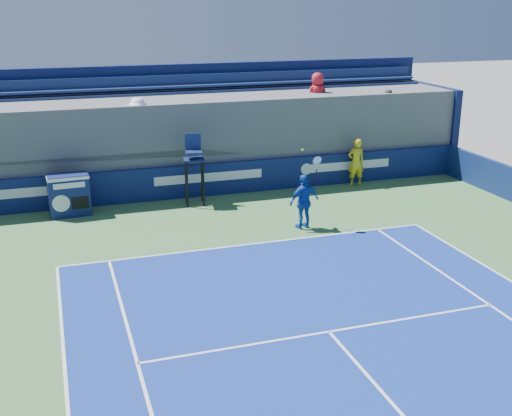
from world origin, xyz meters
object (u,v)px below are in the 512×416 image
object	(u,v)px
tennis_player	(304,201)
ball_person	(356,162)
match_clock	(69,194)
umpire_chair	(194,162)

from	to	relation	value
tennis_player	ball_person	bearing A→B (deg)	46.49
match_clock	ball_person	bearing A→B (deg)	1.80
tennis_player	umpire_chair	bearing A→B (deg)	127.43
ball_person	tennis_player	distance (m)	5.42
ball_person	match_clock	size ratio (longest dim) A/B	1.31
match_clock	tennis_player	world-z (taller)	tennis_player
ball_person	match_clock	distance (m)	10.63
match_clock	tennis_player	size ratio (longest dim) A/B	0.54
match_clock	umpire_chair	distance (m)	4.29
ball_person	umpire_chair	bearing A→B (deg)	5.74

